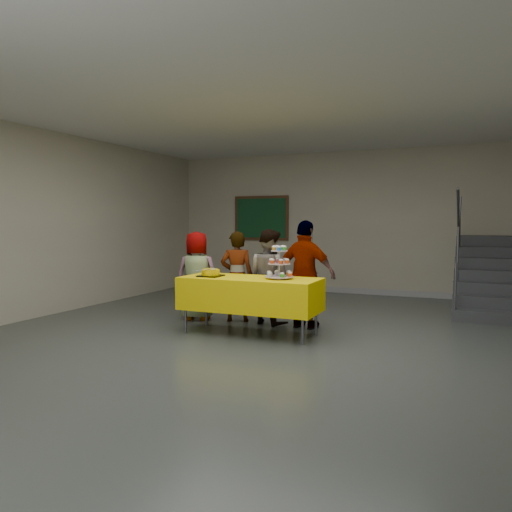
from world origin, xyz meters
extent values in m
plane|color=#4C514C|center=(0.00, 0.00, 0.00)|extent=(10.00, 10.00, 0.00)
cube|color=#B1A98E|center=(0.00, 5.00, 1.50)|extent=(8.00, 0.04, 3.00)
cube|color=#B1A98E|center=(-4.00, 0.00, 1.50)|extent=(0.04, 10.00, 3.00)
cube|color=silver|center=(0.00, 0.00, 3.00)|extent=(8.00, 10.00, 0.04)
cube|color=#999999|center=(0.00, 4.98, 0.06)|extent=(7.90, 0.03, 0.12)
cylinder|color=#595960|center=(-1.26, 0.35, 0.36)|extent=(0.04, 0.04, 0.73)
cylinder|color=#595960|center=(0.42, 0.35, 0.36)|extent=(0.04, 0.04, 0.73)
cylinder|color=#595960|center=(-1.26, 0.93, 0.36)|extent=(0.04, 0.04, 0.73)
cylinder|color=#595960|center=(0.42, 0.93, 0.36)|extent=(0.04, 0.04, 0.73)
cube|color=#595960|center=(-0.42, 0.64, 0.74)|extent=(1.80, 0.70, 0.02)
cube|color=#FFD905|center=(-0.42, 0.64, 0.55)|extent=(1.88, 0.78, 0.44)
cylinder|color=silver|center=(-0.01, 0.67, 0.78)|extent=(0.18, 0.18, 0.01)
cylinder|color=silver|center=(-0.01, 0.67, 0.98)|extent=(0.02, 0.02, 0.42)
cylinder|color=silver|center=(-0.01, 0.67, 0.80)|extent=(0.38, 0.38, 0.01)
cylinder|color=silver|center=(-0.01, 0.67, 0.97)|extent=(0.30, 0.30, 0.01)
cylinder|color=silver|center=(-0.01, 0.67, 1.14)|extent=(0.22, 0.22, 0.01)
cube|color=black|center=(-0.98, 0.56, 0.78)|extent=(0.30, 0.30, 0.02)
cylinder|color=#F9CB00|center=(-0.98, 0.56, 0.82)|extent=(0.25, 0.25, 0.07)
ellipsoid|color=#F9CB00|center=(-0.98, 0.56, 0.86)|extent=(0.25, 0.25, 0.05)
ellipsoid|color=white|center=(-0.94, 0.53, 0.88)|extent=(0.08, 0.08, 0.02)
cube|color=silver|center=(-1.00, 0.43, 0.88)|extent=(0.30, 0.16, 0.04)
imported|color=slate|center=(-1.59, 1.23, 0.69)|extent=(0.76, 0.59, 1.37)
imported|color=slate|center=(-0.96, 1.36, 0.69)|extent=(0.58, 0.48, 1.38)
imported|color=slate|center=(-0.45, 1.40, 0.71)|extent=(0.84, 0.76, 1.41)
imported|color=slate|center=(0.15, 1.31, 0.77)|extent=(0.95, 0.52, 1.55)
cube|color=#424447|center=(2.70, 2.75, 0.09)|extent=(1.30, 0.30, 0.18)
cube|color=#424447|center=(2.70, 3.05, 0.18)|extent=(1.30, 0.30, 0.36)
cube|color=#424447|center=(2.70, 3.35, 0.27)|extent=(1.30, 0.30, 0.54)
cube|color=#424447|center=(2.70, 3.65, 0.36)|extent=(1.30, 0.30, 0.72)
cube|color=#424447|center=(2.70, 3.95, 0.45)|extent=(1.30, 0.30, 0.90)
cube|color=#424447|center=(2.70, 4.25, 0.54)|extent=(1.30, 0.30, 1.08)
cube|color=#424447|center=(2.70, 4.55, 0.63)|extent=(1.30, 0.30, 1.26)
cube|color=#424447|center=(2.70, 4.85, 0.63)|extent=(1.30, 0.30, 1.26)
cylinder|color=#595960|center=(2.10, 2.70, 0.45)|extent=(0.04, 0.04, 0.90)
cylinder|color=#595960|center=(2.10, 3.50, 0.99)|extent=(0.04, 0.04, 0.90)
cylinder|color=#595960|center=(2.10, 4.40, 1.53)|extent=(0.04, 0.04, 0.90)
cylinder|color=#595960|center=(2.10, 3.55, 1.44)|extent=(0.04, 1.85, 1.20)
cube|color=#472B16|center=(-2.08, 4.97, 1.60)|extent=(1.30, 0.04, 1.00)
cube|color=#164724|center=(-2.08, 4.94, 1.60)|extent=(1.18, 0.02, 0.88)
camera|label=1|loc=(2.32, -5.46, 1.53)|focal=35.00mm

